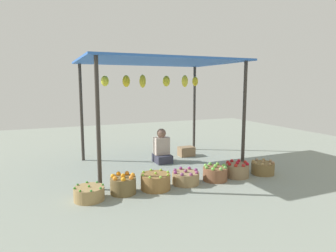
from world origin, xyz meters
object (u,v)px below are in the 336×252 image
at_px(basket_oranges, 123,185).
at_px(basket_potatoes, 263,168).
at_px(basket_red_apples, 237,170).
at_px(wooden_crate_near_vendor, 186,151).
at_px(basket_purple_onions, 186,178).
at_px(vendor_person, 162,149).
at_px(basket_green_chilies, 89,193).
at_px(basket_green_apples, 215,173).
at_px(basket_limes, 156,181).

height_order(basket_oranges, basket_potatoes, basket_oranges).
distance_m(basket_red_apples, wooden_crate_near_vendor, 1.90).
distance_m(basket_purple_onions, basket_potatoes, 1.69).
height_order(vendor_person, basket_purple_onions, vendor_person).
height_order(basket_oranges, basket_red_apples, basket_oranges).
relative_size(basket_green_chilies, basket_green_apples, 1.03).
xyz_separation_m(basket_green_chilies, basket_limes, (1.12, 0.05, 0.03)).
relative_size(vendor_person, basket_green_apples, 1.71).
distance_m(basket_green_chilies, basket_green_apples, 2.32).
height_order(basket_purple_onions, basket_red_apples, basket_red_apples).
bearing_deg(basket_oranges, basket_red_apples, -0.34).
distance_m(basket_green_chilies, basket_potatoes, 3.41).
distance_m(basket_green_chilies, basket_red_apples, 2.82).
bearing_deg(vendor_person, basket_red_apples, -59.88).
bearing_deg(basket_oranges, basket_limes, -2.04).
relative_size(vendor_person, basket_potatoes, 1.73).
relative_size(basket_purple_onions, wooden_crate_near_vendor, 1.28).
xyz_separation_m(basket_oranges, basket_red_apples, (2.26, -0.01, -0.01)).
relative_size(vendor_person, basket_purple_onions, 1.59).
bearing_deg(basket_purple_onions, basket_green_apples, -4.67).
xyz_separation_m(vendor_person, basket_red_apples, (0.93, -1.60, -0.16)).
bearing_deg(basket_green_apples, basket_green_chilies, -178.87).
bearing_deg(basket_limes, basket_red_apples, 0.23).
relative_size(basket_limes, basket_purple_onions, 1.04).
distance_m(basket_purple_onions, basket_green_apples, 0.59).
relative_size(vendor_person, basket_oranges, 1.84).
xyz_separation_m(basket_limes, basket_green_apples, (1.19, -0.00, -0.00)).
distance_m(basket_oranges, basket_potatoes, 2.85).
xyz_separation_m(vendor_person, basket_limes, (-0.77, -1.61, -0.16)).
bearing_deg(basket_green_apples, basket_red_apples, 1.10).
relative_size(vendor_person, basket_limes, 1.52).
height_order(basket_potatoes, wooden_crate_near_vendor, basket_potatoes).
xyz_separation_m(basket_green_chilies, basket_purple_onions, (1.72, 0.09, 0.00)).
xyz_separation_m(basket_green_apples, wooden_crate_near_vendor, (0.36, 1.90, -0.01)).
relative_size(basket_green_chilies, basket_limes, 0.92).
distance_m(basket_potatoes, wooden_crate_near_vendor, 2.07).
height_order(basket_limes, basket_green_apples, basket_green_apples).
bearing_deg(basket_purple_onions, vendor_person, 83.82).
bearing_deg(basket_limes, basket_green_chilies, -177.53).
relative_size(vendor_person, basket_green_chilies, 1.66).
bearing_deg(basket_potatoes, basket_limes, 178.95).
bearing_deg(vendor_person, basket_green_apples, -75.31).
height_order(vendor_person, wooden_crate_near_vendor, vendor_person).
bearing_deg(vendor_person, basket_oranges, -130.02).
bearing_deg(basket_potatoes, basket_green_chilies, -179.89).
distance_m(basket_green_chilies, basket_oranges, 0.57).
relative_size(basket_red_apples, basket_potatoes, 1.00).
bearing_deg(basket_oranges, basket_purple_onions, 1.25).
bearing_deg(basket_potatoes, vendor_person, 132.52).
xyz_separation_m(vendor_person, basket_purple_onions, (-0.17, -1.56, -0.19)).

